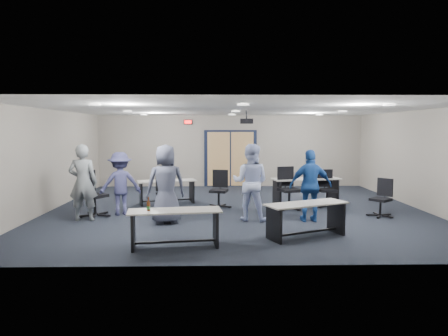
{
  "coord_description": "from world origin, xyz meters",
  "views": [
    {
      "loc": [
        -0.56,
        -10.69,
        2.17
      ],
      "look_at": [
        -0.34,
        -0.3,
        1.16
      ],
      "focal_mm": 32.0,
      "sensor_mm": 36.0,
      "label": 1
    }
  ],
  "objects_px": {
    "chair_back_a": "(165,192)",
    "person_gray": "(83,183)",
    "table_front_right": "(306,214)",
    "person_lightblue": "(250,182)",
    "person_plaid": "(166,184)",
    "chair_loose_left": "(95,194)",
    "chair_back_c": "(289,188)",
    "table_front_left": "(174,221)",
    "chair_back_d": "(327,189)",
    "table_back_right": "(306,187)",
    "person_navy": "(311,186)",
    "chair_loose_right": "(381,198)",
    "chair_back_b": "(219,189)",
    "person_back": "(120,183)",
    "table_back_left": "(167,188)"
  },
  "relations": [
    {
      "from": "chair_back_a",
      "to": "person_gray",
      "type": "bearing_deg",
      "value": -172.41
    },
    {
      "from": "table_front_right",
      "to": "person_lightblue",
      "type": "height_order",
      "value": "person_lightblue"
    },
    {
      "from": "person_plaid",
      "to": "person_lightblue",
      "type": "bearing_deg",
      "value": 170.96
    },
    {
      "from": "table_front_right",
      "to": "person_plaid",
      "type": "bearing_deg",
      "value": 133.44
    },
    {
      "from": "chair_loose_left",
      "to": "person_gray",
      "type": "distance_m",
      "value": 0.55
    },
    {
      "from": "chair_back_c",
      "to": "chair_loose_left",
      "type": "bearing_deg",
      "value": 172.27
    },
    {
      "from": "chair_back_c",
      "to": "chair_loose_left",
      "type": "relative_size",
      "value": 1.0
    },
    {
      "from": "table_front_left",
      "to": "chair_back_d",
      "type": "xyz_separation_m",
      "value": [
        3.89,
        3.75,
        0.04
      ]
    },
    {
      "from": "table_back_right",
      "to": "person_lightblue",
      "type": "relative_size",
      "value": 1.11
    },
    {
      "from": "person_plaid",
      "to": "person_navy",
      "type": "height_order",
      "value": "person_plaid"
    },
    {
      "from": "chair_back_a",
      "to": "person_lightblue",
      "type": "bearing_deg",
      "value": -61.49
    },
    {
      "from": "table_front_right",
      "to": "person_navy",
      "type": "distance_m",
      "value": 1.49
    },
    {
      "from": "table_back_right",
      "to": "chair_loose_right",
      "type": "relative_size",
      "value": 2.13
    },
    {
      "from": "table_back_right",
      "to": "chair_back_d",
      "type": "bearing_deg",
      "value": -32.99
    },
    {
      "from": "person_plaid",
      "to": "chair_back_d",
      "type": "bearing_deg",
      "value": -173.59
    },
    {
      "from": "chair_back_b",
      "to": "chair_loose_right",
      "type": "relative_size",
      "value": 1.09
    },
    {
      "from": "chair_loose_right",
      "to": "person_gray",
      "type": "xyz_separation_m",
      "value": [
        -7.26,
        -0.25,
        0.44
      ]
    },
    {
      "from": "chair_back_b",
      "to": "chair_loose_left",
      "type": "relative_size",
      "value": 0.91
    },
    {
      "from": "person_back",
      "to": "table_front_right",
      "type": "bearing_deg",
      "value": 132.39
    },
    {
      "from": "chair_back_a",
      "to": "chair_back_d",
      "type": "distance_m",
      "value": 4.51
    },
    {
      "from": "chair_loose_left",
      "to": "person_gray",
      "type": "height_order",
      "value": "person_gray"
    },
    {
      "from": "person_gray",
      "to": "person_plaid",
      "type": "height_order",
      "value": "same"
    },
    {
      "from": "table_front_right",
      "to": "table_back_right",
      "type": "distance_m",
      "value": 3.42
    },
    {
      "from": "table_back_left",
      "to": "chair_back_a",
      "type": "xyz_separation_m",
      "value": [
        0.06,
        -0.83,
        -0.01
      ]
    },
    {
      "from": "person_back",
      "to": "person_gray",
      "type": "bearing_deg",
      "value": 22.3
    },
    {
      "from": "chair_back_c",
      "to": "chair_loose_left",
      "type": "xyz_separation_m",
      "value": [
        -5.02,
        -0.85,
        -0.0
      ]
    },
    {
      "from": "table_front_right",
      "to": "chair_loose_right",
      "type": "xyz_separation_m",
      "value": [
        2.27,
        1.83,
        0.0
      ]
    },
    {
      "from": "chair_back_d",
      "to": "chair_back_c",
      "type": "bearing_deg",
      "value": -168.85
    },
    {
      "from": "chair_back_b",
      "to": "person_back",
      "type": "height_order",
      "value": "person_back"
    },
    {
      "from": "person_back",
      "to": "chair_back_b",
      "type": "bearing_deg",
      "value": 178.14
    },
    {
      "from": "person_gray",
      "to": "table_front_left",
      "type": "bearing_deg",
      "value": 134.57
    },
    {
      "from": "chair_back_b",
      "to": "chair_back_d",
      "type": "bearing_deg",
      "value": 14.24
    },
    {
      "from": "person_lightblue",
      "to": "person_back",
      "type": "xyz_separation_m",
      "value": [
        -3.26,
        0.69,
        -0.11
      ]
    },
    {
      "from": "table_front_left",
      "to": "chair_loose_left",
      "type": "height_order",
      "value": "chair_loose_left"
    },
    {
      "from": "chair_loose_left",
      "to": "person_navy",
      "type": "relative_size",
      "value": 0.67
    },
    {
      "from": "table_front_right",
      "to": "person_lightblue",
      "type": "relative_size",
      "value": 0.98
    },
    {
      "from": "table_front_right",
      "to": "table_back_right",
      "type": "bearing_deg",
      "value": 53.82
    },
    {
      "from": "table_front_left",
      "to": "table_back_left",
      "type": "bearing_deg",
      "value": 91.08
    },
    {
      "from": "chair_back_d",
      "to": "chair_loose_left",
      "type": "distance_m",
      "value": 6.24
    },
    {
      "from": "table_back_left",
      "to": "chair_back_c",
      "type": "height_order",
      "value": "chair_back_c"
    },
    {
      "from": "table_front_right",
      "to": "table_back_right",
      "type": "height_order",
      "value": "table_back_right"
    },
    {
      "from": "table_front_right",
      "to": "person_back",
      "type": "xyz_separation_m",
      "value": [
        -4.26,
        2.23,
        0.33
      ]
    },
    {
      "from": "person_gray",
      "to": "person_navy",
      "type": "xyz_separation_m",
      "value": [
        5.39,
        -0.19,
        -0.06
      ]
    },
    {
      "from": "table_front_right",
      "to": "chair_back_a",
      "type": "distance_m",
      "value": 4.34
    },
    {
      "from": "table_back_right",
      "to": "person_lightblue",
      "type": "bearing_deg",
      "value": -145.53
    },
    {
      "from": "chair_back_a",
      "to": "chair_back_d",
      "type": "bearing_deg",
      "value": -27.0
    },
    {
      "from": "person_plaid",
      "to": "person_lightblue",
      "type": "distance_m",
      "value": 2.0
    },
    {
      "from": "chair_back_c",
      "to": "person_plaid",
      "type": "relative_size",
      "value": 0.63
    },
    {
      "from": "chair_loose_right",
      "to": "person_plaid",
      "type": "distance_m",
      "value": 5.3
    },
    {
      "from": "table_front_right",
      "to": "chair_back_a",
      "type": "relative_size",
      "value": 1.97
    }
  ]
}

